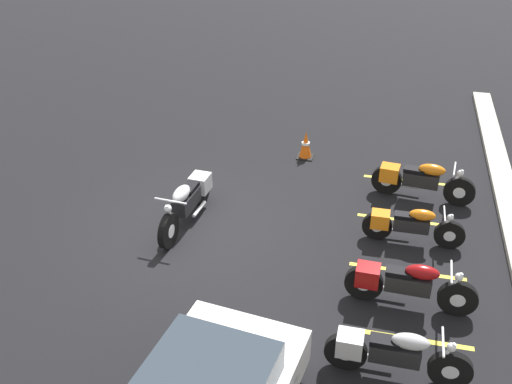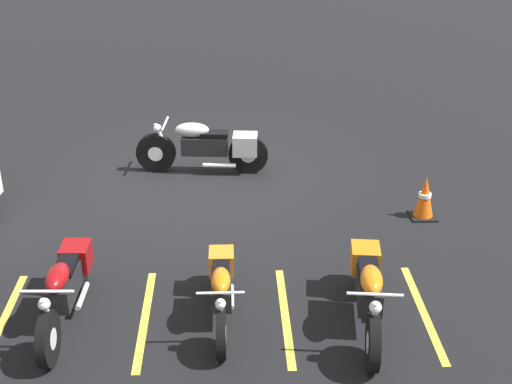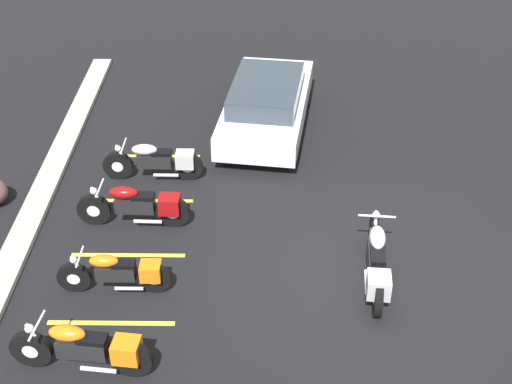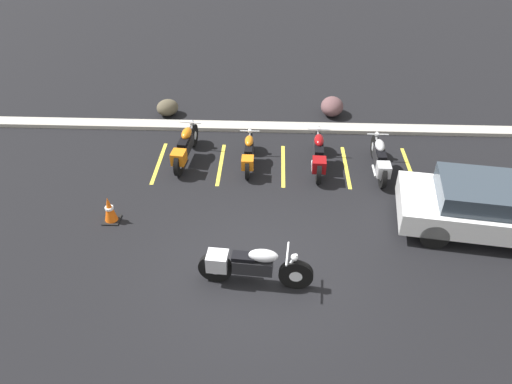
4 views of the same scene
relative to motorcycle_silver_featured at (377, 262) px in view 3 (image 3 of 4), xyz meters
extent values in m
plane|color=black|center=(0.22, 0.25, -0.49)|extent=(60.00, 60.00, 0.00)
cylinder|color=black|center=(0.95, -0.08, -0.14)|extent=(0.71, 0.19, 0.70)
cylinder|color=silver|center=(0.95, -0.08, -0.14)|extent=(0.28, 0.16, 0.27)
cylinder|color=black|center=(-0.70, 0.06, -0.14)|extent=(0.71, 0.19, 0.70)
cylinder|color=silver|center=(-0.70, 0.06, -0.14)|extent=(0.28, 0.16, 0.27)
cube|color=black|center=(0.07, -0.01, 0.02)|extent=(0.83, 0.36, 0.32)
ellipsoid|color=#B7B7BC|center=(0.28, -0.02, 0.31)|extent=(0.62, 0.33, 0.26)
cube|color=black|center=(-0.11, 0.01, 0.23)|extent=(0.49, 0.29, 0.09)
cube|color=#B7B7BC|center=(-0.65, 0.05, 0.05)|extent=(0.46, 0.42, 0.36)
cylinder|color=silver|center=(0.82, -0.07, 0.14)|extent=(0.28, 0.09, 0.57)
cylinder|color=silver|center=(0.75, -0.06, 0.41)|extent=(0.09, 0.66, 0.04)
sphere|color=silver|center=(0.89, -0.08, 0.33)|extent=(0.15, 0.15, 0.15)
cylinder|color=silver|center=(-0.19, 0.16, -0.30)|extent=(0.59, 0.12, 0.07)
cylinder|color=black|center=(-1.92, 5.45, -0.16)|extent=(0.19, 0.67, 0.66)
cylinder|color=silver|center=(-1.92, 5.45, -0.16)|extent=(0.15, 0.26, 0.25)
cylinder|color=black|center=(-2.09, 3.90, -0.16)|extent=(0.19, 0.67, 0.66)
cylinder|color=silver|center=(-2.09, 3.90, -0.16)|extent=(0.15, 0.26, 0.25)
cube|color=black|center=(-2.01, 4.63, -0.01)|extent=(0.36, 0.79, 0.30)
ellipsoid|color=orange|center=(-1.99, 4.82, 0.26)|extent=(0.32, 0.59, 0.24)
cube|color=black|center=(-2.03, 4.46, 0.19)|extent=(0.29, 0.46, 0.08)
cube|color=orange|center=(-2.09, 3.95, 0.02)|extent=(0.40, 0.44, 0.34)
cylinder|color=silver|center=(-1.93, 5.33, 0.10)|extent=(0.09, 0.27, 0.53)
cylinder|color=silver|center=(-1.94, 5.27, 0.36)|extent=(0.62, 0.11, 0.04)
sphere|color=silver|center=(-1.92, 5.40, 0.28)|extent=(0.14, 0.14, 0.14)
cylinder|color=silver|center=(-2.18, 4.39, -0.31)|extent=(0.13, 0.55, 0.07)
cylinder|color=black|center=(-0.24, 5.18, -0.20)|extent=(0.11, 0.58, 0.58)
cylinder|color=silver|center=(-0.24, 5.18, -0.20)|extent=(0.11, 0.22, 0.22)
cylinder|color=black|center=(-0.24, 3.81, -0.20)|extent=(0.11, 0.58, 0.58)
cylinder|color=silver|center=(-0.24, 3.81, -0.20)|extent=(0.11, 0.22, 0.22)
cube|color=black|center=(-0.24, 4.45, -0.07)|extent=(0.25, 0.67, 0.27)
ellipsoid|color=orange|center=(-0.24, 4.63, 0.17)|extent=(0.23, 0.50, 0.21)
cube|color=black|center=(-0.24, 4.30, 0.11)|extent=(0.21, 0.39, 0.07)
cube|color=orange|center=(-0.24, 3.85, -0.04)|extent=(0.32, 0.35, 0.30)
cylinder|color=silver|center=(-0.24, 5.07, 0.03)|extent=(0.05, 0.23, 0.47)
cylinder|color=silver|center=(-0.24, 5.02, 0.26)|extent=(0.55, 0.03, 0.03)
sphere|color=silver|center=(-0.24, 5.13, 0.19)|extent=(0.12, 0.12, 0.12)
cylinder|color=silver|center=(-0.36, 4.23, -0.33)|extent=(0.06, 0.49, 0.06)
cylinder|color=black|center=(1.70, 5.22, -0.17)|extent=(0.14, 0.66, 0.65)
cylinder|color=silver|center=(1.70, 5.22, -0.17)|extent=(0.13, 0.25, 0.25)
cylinder|color=black|center=(1.64, 3.69, -0.17)|extent=(0.14, 0.66, 0.65)
cylinder|color=silver|center=(1.64, 3.69, -0.17)|extent=(0.13, 0.25, 0.25)
cube|color=black|center=(1.67, 4.41, -0.02)|extent=(0.30, 0.76, 0.30)
ellipsoid|color=maroon|center=(1.67, 4.60, 0.25)|extent=(0.28, 0.56, 0.24)
cube|color=black|center=(1.66, 4.24, 0.18)|extent=(0.25, 0.44, 0.08)
cube|color=maroon|center=(1.64, 3.74, 0.01)|extent=(0.37, 0.41, 0.34)
cylinder|color=silver|center=(1.69, 5.10, 0.09)|extent=(0.07, 0.26, 0.53)
cylinder|color=silver|center=(1.69, 5.04, 0.35)|extent=(0.61, 0.06, 0.04)
sphere|color=silver|center=(1.69, 5.17, 0.27)|extent=(0.14, 0.14, 0.14)
cylinder|color=silver|center=(1.52, 4.16, -0.31)|extent=(0.09, 0.55, 0.07)
cylinder|color=black|center=(3.30, 5.04, -0.18)|extent=(0.12, 0.63, 0.63)
cylinder|color=silver|center=(3.30, 5.04, -0.18)|extent=(0.12, 0.24, 0.24)
cylinder|color=black|center=(3.29, 3.55, -0.18)|extent=(0.12, 0.63, 0.63)
cylinder|color=silver|center=(3.29, 3.55, -0.18)|extent=(0.12, 0.24, 0.24)
cube|color=black|center=(3.30, 4.25, -0.03)|extent=(0.27, 0.73, 0.29)
ellipsoid|color=#B7B7BC|center=(3.30, 4.44, 0.22)|extent=(0.25, 0.54, 0.23)
cube|color=black|center=(3.30, 4.08, 0.16)|extent=(0.23, 0.42, 0.08)
cube|color=#B7B7BC|center=(3.29, 3.60, -0.01)|extent=(0.35, 0.39, 0.33)
cylinder|color=silver|center=(3.30, 4.92, 0.07)|extent=(0.06, 0.25, 0.51)
cylinder|color=silver|center=(3.30, 4.86, 0.32)|extent=(0.59, 0.04, 0.03)
sphere|color=silver|center=(3.30, 4.99, 0.24)|extent=(0.13, 0.13, 0.13)
cylinder|color=silver|center=(3.16, 4.01, -0.32)|extent=(0.07, 0.53, 0.07)
cylinder|color=black|center=(7.00, 2.47, -0.17)|extent=(0.66, 0.31, 0.64)
cylinder|color=black|center=(6.78, 0.91, -0.17)|extent=(0.66, 0.31, 0.64)
cylinder|color=black|center=(4.27, 2.85, -0.17)|extent=(0.66, 0.31, 0.64)
cylinder|color=black|center=(4.06, 1.29, -0.17)|extent=(0.66, 0.31, 0.64)
cube|color=white|center=(5.53, 1.88, 0.07)|extent=(4.51, 2.37, 0.55)
cube|color=#2D3842|center=(5.38, 1.90, 0.57)|extent=(2.59, 1.83, 0.45)
cube|color=#A8A399|center=(0.22, 6.51, -0.43)|extent=(18.00, 0.50, 0.12)
cube|color=gold|center=(-1.03, 4.44, -0.49)|extent=(0.10, 2.10, 0.00)
cube|color=gold|center=(0.72, 4.44, -0.49)|extent=(0.10, 2.10, 0.00)
cube|color=gold|center=(2.47, 4.44, -0.49)|extent=(0.10, 2.10, 0.00)
cube|color=gold|center=(4.21, 4.44, -0.49)|extent=(0.10, 2.10, 0.00)
camera|label=1|loc=(9.83, 3.74, 6.29)|focal=42.00mm
camera|label=2|loc=(-0.36, 11.75, 4.77)|focal=50.00mm
camera|label=3|loc=(-9.41, 1.95, 7.88)|focal=50.00mm
camera|label=4|loc=(0.42, -7.20, 7.19)|focal=35.00mm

